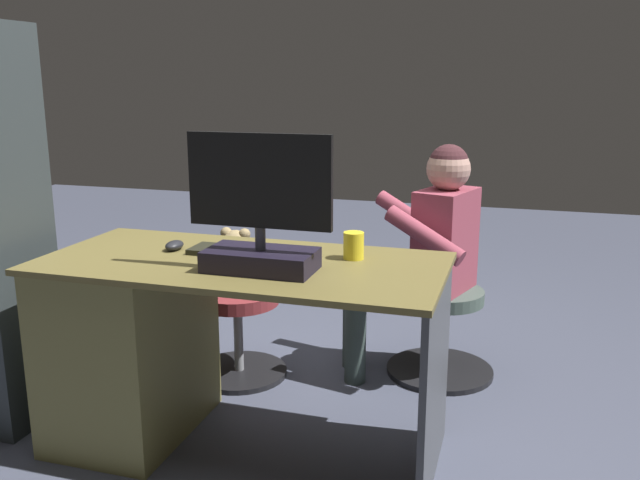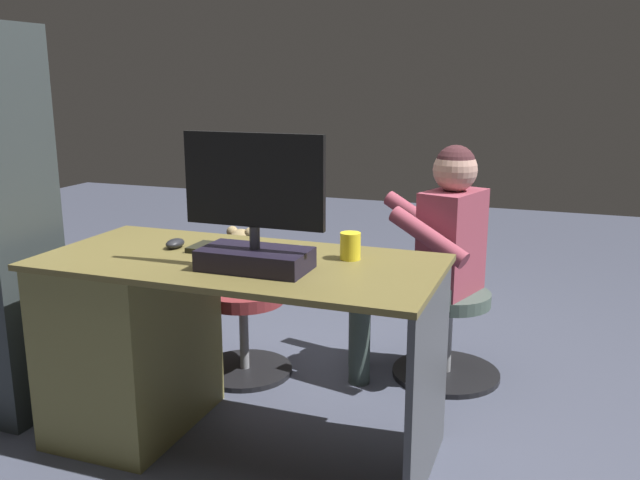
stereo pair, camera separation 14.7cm
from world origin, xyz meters
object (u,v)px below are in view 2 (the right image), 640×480
object	(u,v)px
desk	(152,336)
tv_remote	(221,252)
keyboard	(243,251)
office_chair_teddy	(244,324)
computer_mouse	(175,243)
teddy_bear	(243,262)
cup	(350,246)
monitor	(255,225)
visitor_chair	(448,330)
person	(432,245)

from	to	relation	value
desk	tv_remote	distance (m)	0.47
keyboard	tv_remote	xyz separation A→B (m)	(0.08, 0.04, -0.00)
desk	office_chair_teddy	size ratio (longest dim) A/B	3.22
computer_mouse	teddy_bear	bearing A→B (deg)	-92.16
cup	teddy_bear	bearing A→B (deg)	-34.69
computer_mouse	desk	bearing A→B (deg)	38.68
desk	monitor	xyz separation A→B (m)	(-0.51, 0.10, 0.51)
desk	cup	xyz separation A→B (m)	(-0.77, -0.14, 0.40)
desk	office_chair_teddy	distance (m)	0.62
keyboard	office_chair_teddy	bearing A→B (deg)	-62.52
visitor_chair	tv_remote	bearing A→B (deg)	49.30
visitor_chair	teddy_bear	bearing A→B (deg)	17.37
cup	office_chair_teddy	distance (m)	0.97
monitor	tv_remote	xyz separation A→B (m)	(0.21, -0.14, -0.15)
teddy_bear	monitor	bearing A→B (deg)	119.82
monitor	keyboard	size ratio (longest dim) A/B	1.20
visitor_chair	person	distance (m)	0.43
office_chair_teddy	teddy_bear	distance (m)	0.30
desk	computer_mouse	size ratio (longest dim) A/B	15.27
visitor_chair	person	bearing A→B (deg)	17.98
teddy_bear	person	distance (m)	0.88
tv_remote	visitor_chair	xyz separation A→B (m)	(-0.73, -0.85, -0.52)
office_chair_teddy	keyboard	bearing A→B (deg)	117.48
office_chair_teddy	tv_remote	bearing A→B (deg)	109.13
cup	desk	bearing A→B (deg)	10.32
teddy_bear	person	bearing A→B (deg)	-162.70
computer_mouse	cup	world-z (taller)	cup
tv_remote	office_chair_teddy	size ratio (longest dim) A/B	0.33
desk	person	world-z (taller)	person
keyboard	cup	distance (m)	0.41
teddy_bear	desk	bearing A→B (deg)	80.09
teddy_bear	keyboard	bearing A→B (deg)	116.99
desk	tv_remote	world-z (taller)	tv_remote
monitor	keyboard	xyz separation A→B (m)	(0.13, -0.18, -0.15)
office_chair_teddy	visitor_chair	bearing A→B (deg)	-162.02
keyboard	cup	size ratio (longest dim) A/B	4.24
desk	monitor	size ratio (longest dim) A/B	2.90
monitor	computer_mouse	bearing A→B (deg)	-21.28
office_chair_teddy	teddy_bear	size ratio (longest dim) A/B	1.51
monitor	person	distance (m)	1.08
desk	teddy_bear	bearing A→B (deg)	-99.91
keyboard	person	distance (m)	0.97
person	teddy_bear	bearing A→B (deg)	17.30
monitor	teddy_bear	xyz separation A→B (m)	(0.40, -0.70, -0.35)
desk	monitor	world-z (taller)	monitor
tv_remote	office_chair_teddy	xyz separation A→B (m)	(0.19, -0.55, -0.50)
keyboard	visitor_chair	xyz separation A→B (m)	(-0.65, -0.81, -0.53)
monitor	person	size ratio (longest dim) A/B	0.46
cup	visitor_chair	distance (m)	0.97
keyboard	person	world-z (taller)	person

